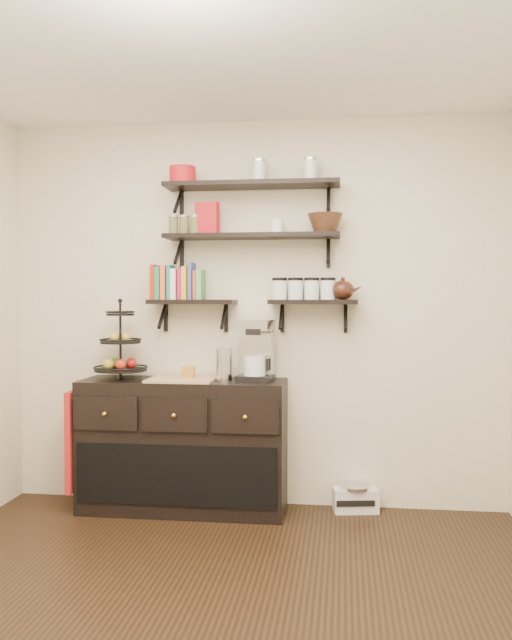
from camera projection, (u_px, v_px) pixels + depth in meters
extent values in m
plane|color=black|center=(204.00, 618.00, 3.10)|extent=(3.50, 3.50, 0.00)
cube|color=white|center=(203.00, 20.00, 3.00)|extent=(3.50, 3.50, 0.02)
cube|color=beige|center=(254.00, 314.00, 4.78)|extent=(3.50, 0.02, 2.70)
cube|color=black|center=(252.00, 185.00, 4.62)|extent=(1.20, 0.27, 0.03)
cube|color=black|center=(182.00, 205.00, 4.81)|extent=(0.02, 0.03, 0.20)
cube|color=black|center=(329.00, 203.00, 4.68)|extent=(0.02, 0.03, 0.20)
cube|color=black|center=(252.00, 236.00, 4.63)|extent=(1.20, 0.27, 0.03)
cube|color=black|center=(182.00, 255.00, 4.82)|extent=(0.02, 0.03, 0.20)
cube|color=black|center=(328.00, 253.00, 4.69)|extent=(0.02, 0.03, 0.20)
cube|color=black|center=(192.00, 302.00, 4.71)|extent=(0.60, 0.25, 0.03)
cube|color=black|center=(166.00, 318.00, 4.85)|extent=(0.02, 0.03, 0.20)
cube|color=black|center=(226.00, 318.00, 4.80)|extent=(0.03, 0.03, 0.20)
cube|color=black|center=(313.00, 302.00, 4.60)|extent=(0.60, 0.25, 0.03)
cube|color=black|center=(282.00, 318.00, 4.74)|extent=(0.03, 0.03, 0.20)
cube|color=black|center=(346.00, 318.00, 4.69)|extent=(0.02, 0.03, 0.20)
cube|color=#B61F0E|center=(156.00, 285.00, 4.75)|extent=(0.02, 0.15, 0.20)
cube|color=#25764D|center=(161.00, 282.00, 4.74)|extent=(0.03, 0.15, 0.24)
cube|color=orange|center=(166.00, 285.00, 4.74)|extent=(0.04, 0.15, 0.21)
cube|color=#1E7B80|center=(171.00, 282.00, 4.73)|extent=(0.03, 0.15, 0.25)
cube|color=#EDE9CA|center=(176.00, 284.00, 4.73)|extent=(0.03, 0.15, 0.22)
cube|color=#AE163F|center=(182.00, 281.00, 4.72)|extent=(0.04, 0.15, 0.26)
cube|color=gold|center=(187.00, 283.00, 4.72)|extent=(0.03, 0.15, 0.23)
cube|color=#3A4499|center=(192.00, 285.00, 4.71)|extent=(0.03, 0.15, 0.20)
cube|color=#BD4536|center=(198.00, 282.00, 4.71)|extent=(0.04, 0.15, 0.24)
cube|color=#559D58|center=(203.00, 284.00, 4.70)|extent=(0.03, 0.15, 0.21)
cylinder|color=silver|center=(280.00, 290.00, 4.63)|extent=(0.10, 0.10, 0.13)
cylinder|color=silver|center=(296.00, 290.00, 4.62)|extent=(0.10, 0.10, 0.13)
cylinder|color=silver|center=(312.00, 290.00, 4.61)|extent=(0.10, 0.10, 0.13)
cylinder|color=silver|center=(328.00, 290.00, 4.59)|extent=(0.10, 0.10, 0.13)
cube|color=black|center=(183.00, 445.00, 4.64)|extent=(1.40, 0.45, 0.90)
cube|color=tan|center=(183.00, 379.00, 4.63)|extent=(0.45, 0.41, 0.02)
sphere|color=gold|center=(104.00, 414.00, 4.44)|extent=(0.04, 0.04, 0.04)
sphere|color=gold|center=(174.00, 416.00, 4.38)|extent=(0.04, 0.04, 0.04)
sphere|color=gold|center=(245.00, 417.00, 4.32)|extent=(0.04, 0.04, 0.04)
cylinder|color=black|center=(120.00, 341.00, 4.67)|extent=(0.02, 0.02, 0.53)
cylinder|color=black|center=(121.00, 370.00, 4.68)|extent=(0.36, 0.36, 0.01)
cylinder|color=black|center=(120.00, 342.00, 4.67)|extent=(0.28, 0.28, 0.02)
cylinder|color=black|center=(120.00, 315.00, 4.67)|extent=(0.19, 0.19, 0.02)
sphere|color=#B21914|center=(131.00, 363.00, 4.71)|extent=(0.07, 0.07, 0.07)
sphere|color=gold|center=(114.00, 337.00, 4.68)|extent=(0.06, 0.06, 0.06)
cube|color=#9C6A24|center=(189.00, 372.00, 4.62)|extent=(0.08, 0.08, 0.08)
cube|color=black|center=(255.00, 378.00, 4.56)|extent=(0.25, 0.24, 0.04)
cube|color=silver|center=(256.00, 352.00, 4.63)|extent=(0.23, 0.12, 0.35)
cube|color=silver|center=(255.00, 325.00, 4.55)|extent=(0.25, 0.24, 0.07)
cylinder|color=silver|center=(255.00, 366.00, 4.54)|extent=(0.16, 0.16, 0.13)
cylinder|color=silver|center=(224.00, 365.00, 4.57)|extent=(0.11, 0.11, 0.22)
cube|color=#AB121B|center=(76.00, 440.00, 4.64)|extent=(0.04, 0.29, 0.68)
cube|color=silver|center=(355.00, 500.00, 4.62)|extent=(0.32, 0.20, 0.16)
cylinder|color=silver|center=(356.00, 487.00, 4.62)|extent=(0.23, 0.23, 0.02)
cube|color=black|center=(356.00, 504.00, 4.54)|extent=(0.26, 0.05, 0.04)
cube|color=red|center=(207.00, 218.00, 4.67)|extent=(0.17, 0.09, 0.22)
cylinder|color=white|center=(277.00, 227.00, 4.61)|extent=(0.09, 0.09, 0.10)
cylinder|color=red|center=(182.00, 175.00, 4.68)|extent=(0.18, 0.18, 0.12)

